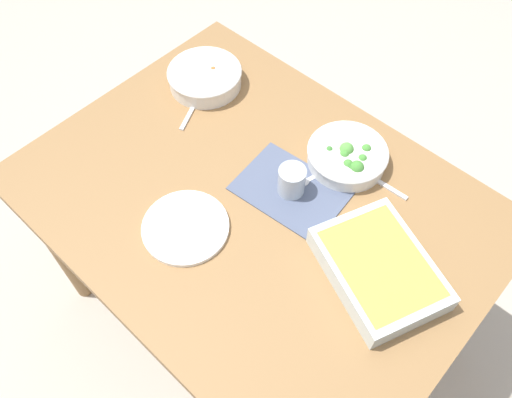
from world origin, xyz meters
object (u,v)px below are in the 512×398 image
(baking_dish, at_px, (379,268))
(side_plate, at_px, (186,227))
(spoon_spare, at_px, (315,176))
(broccoli_bowl, at_px, (347,156))
(spoon_by_broccoli, at_px, (371,176))
(stew_bowl, at_px, (205,77))
(spoon_by_stew, at_px, (196,102))
(drink_cup, at_px, (292,182))

(baking_dish, height_order, side_plate, baking_dish)
(spoon_spare, bearing_deg, side_plate, 68.45)
(broccoli_bowl, bearing_deg, spoon_spare, 72.70)
(baking_dish, height_order, spoon_by_broccoli, baking_dish)
(stew_bowl, distance_m, spoon_by_stew, 0.09)
(drink_cup, distance_m, spoon_by_broccoli, 0.22)
(broccoli_bowl, bearing_deg, drink_cup, 74.28)
(stew_bowl, bearing_deg, spoon_spare, 174.25)
(spoon_by_stew, relative_size, spoon_spare, 0.95)
(drink_cup, xyz_separation_m, spoon_spare, (-0.02, -0.08, -0.03))
(broccoli_bowl, bearing_deg, stew_bowl, 5.46)
(side_plate, height_order, spoon_by_stew, side_plate)
(spoon_by_broccoli, bearing_deg, drink_cup, 54.36)
(broccoli_bowl, xyz_separation_m, drink_cup, (0.05, 0.17, 0.01))
(baking_dish, bearing_deg, side_plate, 27.37)
(spoon_by_broccoli, bearing_deg, broccoli_bowl, 3.11)
(drink_cup, distance_m, spoon_by_stew, 0.42)
(drink_cup, xyz_separation_m, spoon_by_broccoli, (-0.13, -0.18, -0.03))
(stew_bowl, bearing_deg, drink_cup, 164.39)
(broccoli_bowl, xyz_separation_m, spoon_spare, (0.03, 0.10, -0.03))
(spoon_spare, bearing_deg, broccoli_bowl, -107.30)
(side_plate, relative_size, spoon_spare, 1.26)
(drink_cup, bearing_deg, spoon_by_broccoli, -125.64)
(broccoli_bowl, height_order, drink_cup, drink_cup)
(broccoli_bowl, height_order, baking_dish, broccoli_bowl)
(baking_dish, distance_m, drink_cup, 0.31)
(spoon_by_stew, xyz_separation_m, spoon_spare, (-0.44, -0.03, 0.00))
(side_plate, bearing_deg, broccoli_bowl, -110.65)
(baking_dish, distance_m, spoon_by_stew, 0.73)
(broccoli_bowl, distance_m, spoon_by_stew, 0.48)
(drink_cup, relative_size, spoon_spare, 0.49)
(drink_cup, bearing_deg, spoon_by_stew, -6.75)
(broccoli_bowl, xyz_separation_m, side_plate, (0.17, 0.44, -0.02))
(stew_bowl, height_order, spoon_by_broccoli, stew_bowl)
(spoon_by_broccoli, xyz_separation_m, spoon_spare, (0.11, 0.10, 0.00))
(stew_bowl, height_order, broccoli_bowl, broccoli_bowl)
(stew_bowl, bearing_deg, side_plate, 130.40)
(stew_bowl, xyz_separation_m, spoon_by_broccoli, (-0.58, -0.05, -0.03))
(broccoli_bowl, xyz_separation_m, spoon_by_stew, (0.47, 0.13, -0.03))
(side_plate, bearing_deg, spoon_by_stew, -46.66)
(baking_dish, xyz_separation_m, spoon_spare, (0.29, -0.13, -0.03))
(spoon_by_broccoli, bearing_deg, side_plate, 61.17)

